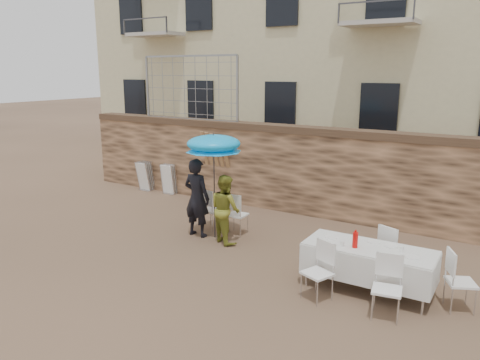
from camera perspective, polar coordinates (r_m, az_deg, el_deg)
The scene contains 17 objects.
ground at distance 8.67m, azimuth -10.12°, elevation -11.62°, with size 80.00×80.00×0.00m, color brown.
stone_wall at distance 12.31m, azimuth 5.24°, elevation 1.42°, with size 13.00×0.50×2.20m, color brown.
chain_link_fence at distance 13.65m, azimuth -6.14°, elevation 11.03°, with size 3.20×0.06×1.80m, color gray, non-canonical shape.
man_suit at distance 10.34m, azimuth -5.28°, elevation -2.16°, with size 0.64×0.42×1.75m, color black.
woman_dress at distance 9.96m, azimuth -1.80°, elevation -3.53°, with size 0.72×0.56×1.48m, color #AAAD35.
umbrella at distance 9.94m, azimuth -3.23°, elevation 4.08°, with size 1.20×1.20×2.15m.
couple_chair_left at distance 10.87m, azimuth -3.50°, elevation -3.52°, with size 0.48×0.48×0.96m, color white, non-canonical shape.
couple_chair_right at distance 10.50m, azimuth -0.36°, elevation -4.10°, with size 0.48×0.48×0.96m, color white, non-canonical shape.
banquet_table at distance 8.08m, azimuth 15.49°, elevation -8.16°, with size 2.10×0.85×0.78m.
soda_bottle at distance 7.94m, azimuth 13.87°, elevation -7.11°, with size 0.09×0.09×0.26m, color red.
table_chair_front_left at distance 7.69m, azimuth 9.40°, elevation -10.99°, with size 0.48×0.48×0.96m, color white, non-canonical shape.
table_chair_front_right at distance 7.40m, azimuth 17.48°, elevation -12.48°, with size 0.48×0.48×0.96m, color white, non-canonical shape.
table_chair_back at distance 8.85m, azimuth 18.12°, elevation -8.17°, with size 0.48×0.48×0.96m, color white, non-canonical shape.
table_chair_side at distance 8.05m, azimuth 25.36°, elevation -11.03°, with size 0.48×0.48×0.96m, color white, non-canonical shape.
chair_stack_left at distance 14.70m, azimuth -11.15°, elevation 0.62°, with size 0.46×0.40×0.92m, color white, non-canonical shape.
chair_stack_right at distance 14.11m, azimuth -8.45°, elevation 0.20°, with size 0.46×0.32×0.92m, color white, non-canonical shape.
wood_planks at distance 13.10m, azimuth -2.95°, elevation 1.74°, with size 0.70×0.20×2.00m, color #A37749, non-canonical shape.
Camera 1 is at (5.32, -5.81, 3.62)m, focal length 35.00 mm.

